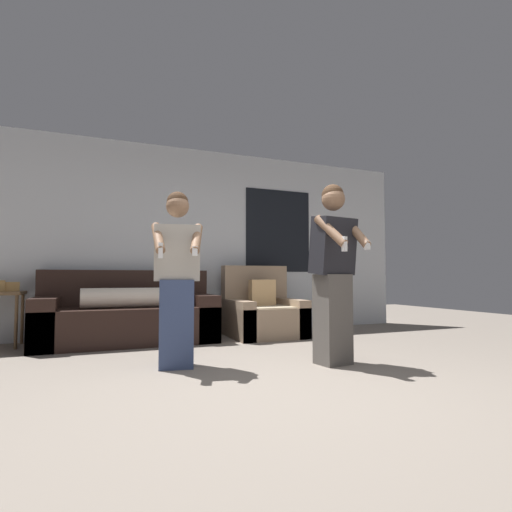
{
  "coord_description": "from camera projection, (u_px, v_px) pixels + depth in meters",
  "views": [
    {
      "loc": [
        -1.38,
        -2.57,
        0.81
      ],
      "look_at": [
        0.02,
        0.87,
        1.01
      ],
      "focal_mm": 28.0,
      "sensor_mm": 36.0,
      "label": 1
    }
  ],
  "objects": [
    {
      "name": "ground_plane",
      "position": [
        300.0,
        391.0,
        2.85
      ],
      "size": [
        14.0,
        14.0,
        0.0
      ],
      "primitive_type": "plane",
      "color": "slate"
    },
    {
      "name": "wall_back",
      "position": [
        198.0,
        240.0,
        5.87
      ],
      "size": [
        6.85,
        0.07,
        2.7
      ],
      "color": "silver",
      "rests_on": "ground_plane"
    },
    {
      "name": "couch",
      "position": [
        128.0,
        317.0,
        4.98
      ],
      "size": [
        2.12,
        0.93,
        0.91
      ],
      "color": "black",
      "rests_on": "ground_plane"
    },
    {
      "name": "armchair",
      "position": [
        263.0,
        313.0,
        5.55
      ],
      "size": [
        0.96,
        0.93,
        0.98
      ],
      "color": "#937A60",
      "rests_on": "ground_plane"
    },
    {
      "name": "person_left",
      "position": [
        177.0,
        278.0,
        3.62
      ],
      "size": [
        0.46,
        0.53,
        1.6
      ],
      "color": "#384770",
      "rests_on": "ground_plane"
    },
    {
      "name": "person_right",
      "position": [
        333.0,
        271.0,
        3.77
      ],
      "size": [
        0.46,
        0.52,
        1.7
      ],
      "color": "#56514C",
      "rests_on": "ground_plane"
    }
  ]
}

